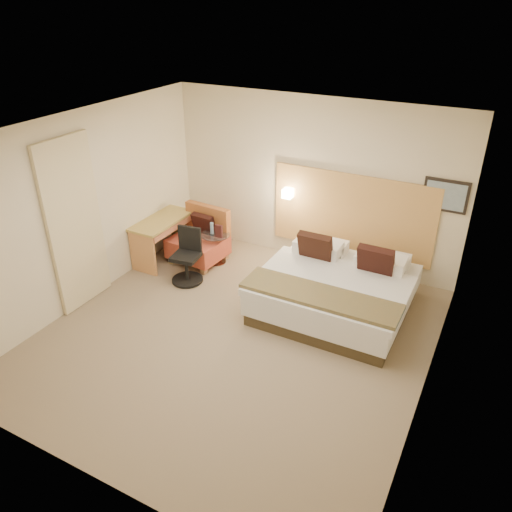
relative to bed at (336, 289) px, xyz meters
The scene contains 19 objects.
floor 1.59m from the bed, 127.15° to the right, with size 4.80×5.00×0.02m, color #806E56.
ceiling 2.85m from the bed, 127.15° to the right, with size 4.80×5.00×0.02m, color white.
wall_back 1.89m from the bed, 126.30° to the left, with size 4.80×0.02×2.70m, color beige.
wall_front 3.99m from the bed, 104.03° to the right, with size 4.80×0.02×2.70m, color beige.
wall_left 3.71m from the bed, 159.74° to the right, with size 0.02×5.00×2.70m, color beige.
wall_right 2.18m from the bed, 39.97° to the right, with size 0.02×5.00×2.70m, color beige.
headboard_panel 1.40m from the bed, 100.83° to the left, with size 2.60×0.04×1.30m, color tan.
art_frame 2.03m from the bed, 48.95° to the left, with size 0.62×0.03×0.47m, color black.
art_canvas 2.01m from the bed, 48.49° to the left, with size 0.54×0.01×0.39m, color gray.
lamp_arm 1.93m from the bed, 137.35° to the left, with size 0.02×0.02×0.12m, color silver.
lamp_shade 1.90m from the bed, 138.84° to the left, with size 0.15×0.15×0.15m, color #FFEDC6.
curtain 3.72m from the bed, 155.74° to the right, with size 0.06×0.90×2.42m, color beige.
bottle_a 2.34m from the bed, behind, with size 0.06×0.06×0.19m, color #87ADD1.
menu_folder 2.16m from the bed, behind, with size 0.12×0.05×0.21m, color #3A1817.
bed is the anchor object (origin of this frame).
lounge_chair 2.54m from the bed, behind, with size 0.90×0.81×0.90m.
side_table 2.25m from the bed, behind, with size 0.49×0.49×0.53m.
desk 3.06m from the bed, behind, with size 0.54×1.17×0.73m.
desk_chair 2.33m from the bed, behind, with size 0.56×0.56×0.86m.
Camera 1 is at (2.72, -4.58, 4.07)m, focal length 35.00 mm.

